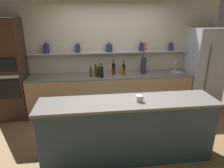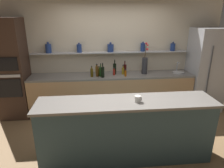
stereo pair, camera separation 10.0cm
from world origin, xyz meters
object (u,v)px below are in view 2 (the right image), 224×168
Objects in this scene: bottle_wine_1 at (103,72)px; bottle_wine_9 at (101,72)px; flower_vase at (145,65)px; oven_tower at (12,70)px; bottle_wine_4 at (125,69)px; refrigerator at (206,70)px; coffee_mug at (138,99)px; sink_fixture at (178,72)px; bottle_sauce_0 at (103,71)px; bottle_sauce_6 at (125,73)px; bottle_oil_11 at (97,70)px; bottle_sauce_10 at (114,72)px; bottle_wine_2 at (115,69)px; bottle_oil_3 at (92,73)px; bottle_spirit_7 at (97,71)px; bottle_oil_8 at (123,71)px; bottle_oil_5 at (99,72)px.

bottle_wine_9 is (-0.04, 0.08, -0.02)m from bottle_wine_1.
bottle_wine_1 is at bearing -168.32° from flower_vase.
bottle_wine_4 is (2.55, 0.13, -0.07)m from oven_tower.
refrigerator reaches higher than coffee_mug.
bottle_sauce_0 is (-1.81, 0.04, 0.05)m from sink_fixture.
flower_vase is at bearing 19.82° from bottle_sauce_6.
bottle_oil_11 is (-0.65, 0.29, 0.03)m from bottle_sauce_6.
bottle_sauce_10 is at bearing 95.28° from coffee_mug.
bottle_wine_2 is 2.15× the size of bottle_sauce_6.
bottle_sauce_0 is 0.75× the size of bottle_oil_3.
refrigerator is at bearing 1.34° from bottle_spirit_7.
bottle_oil_11 is (-0.15, 0.09, 0.02)m from bottle_sauce_0.
bottle_sauce_0 is at bearing 158.41° from bottle_sauce_6.
oven_tower reaches higher than bottle_sauce_6.
coffee_mug is (0.47, -1.67, 0.04)m from bottle_wine_9.
bottle_wine_4 is 1.26× the size of bottle_oil_11.
sink_fixture is at bearing 175.81° from refrigerator.
bottle_sauce_0 is at bearing 175.88° from bottle_oil_8.
bottle_sauce_6 is at bearing -3.37° from oven_tower.
bottle_oil_11 is (1.87, 0.14, -0.09)m from oven_tower.
bottle_oil_3 reaches higher than bottle_oil_8.
bottle_wine_9 reaches higher than bottle_sauce_6.
bottle_oil_8 is at bearing 10.50° from bottle_spirit_7.
bottle_wine_4 is 1.91m from coffee_mug.
oven_tower is at bearing 143.95° from coffee_mug.
bottle_oil_8 is at bearing -117.67° from bottle_wine_4.
flower_vase is at bearing 72.49° from coffee_mug.
bottle_oil_11 is (-0.13, 0.32, -0.03)m from bottle_wine_1.
bottle_oil_5 is at bearing 27.55° from bottle_oil_3.
bottle_wine_2 is 1.16× the size of bottle_wine_4.
oven_tower is at bearing -179.66° from bottle_oil_8.
bottle_wine_1 reaches higher than bottle_oil_8.
bottle_sauce_6 is at bearing -23.81° from bottle_oil_11.
bottle_sauce_10 is (0.27, 0.16, -0.05)m from bottle_wine_1.
flower_vase reaches higher than bottle_oil_3.
bottle_oil_5 is at bearing -71.63° from bottle_oil_11.
bottle_wine_9 is (-0.06, -0.15, 0.03)m from bottle_sauce_0.
bottle_wine_4 is at bearing 167.42° from flower_vase.
bottle_oil_11 is at bearing 158.88° from bottle_sauce_10.
sink_fixture is 1.97m from bottle_oil_11.
bottle_wine_1 is at bearing -14.59° from bottle_oil_3.
bottle_wine_4 is 2.65× the size of coffee_mug.
bottle_oil_11 is at bearing 110.73° from bottle_wine_9.
bottle_sauce_6 is (0.59, -0.12, -0.02)m from bottle_oil_5.
coffee_mug is at bearing -139.97° from refrigerator.
refrigerator is at bearing -0.16° from bottle_oil_5.
bottle_oil_5 is at bearing 116.40° from bottle_wine_1.
bottle_oil_11 is (0.11, 0.25, -0.01)m from bottle_oil_3.
oven_tower reaches higher than bottle_wine_4.
bottle_sauce_6 is (0.52, 0.03, -0.06)m from bottle_wine_1.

